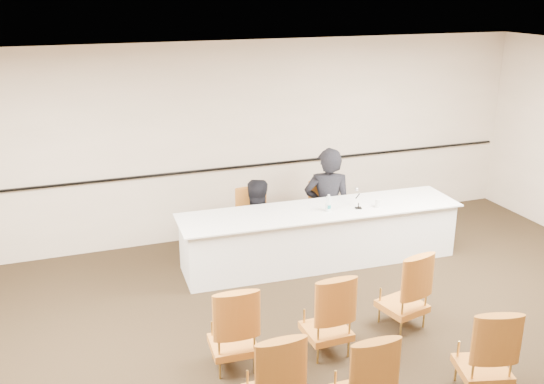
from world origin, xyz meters
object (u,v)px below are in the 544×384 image
Objects in this scene: panelist_main_chair at (327,214)px; aud_chair_back_left at (273,375)px; aud_chair_back_mid at (363,376)px; aud_chair_back_right at (485,349)px; panelist_second at (255,232)px; water_bottle at (329,203)px; panelist_second_chair at (255,222)px; aud_chair_front_right at (403,288)px; panel_table at (320,236)px; aud_chair_front_left at (233,326)px; panelist_main at (327,210)px; microphone at (359,200)px; coffee_cup at (378,203)px; drinking_glass at (328,208)px; aud_chair_front_mid at (327,312)px.

panelist_main_chair is 1.00× the size of aud_chair_back_left.
aud_chair_back_right is (1.29, -0.02, 0.00)m from aud_chair_back_mid.
water_bottle is at bearing 143.06° from panelist_second.
panelist_main_chair and aud_chair_back_mid have the same top height.
panelist_second is at bearing 0.00° from panelist_second_chair.
panelist_second is 1.70× the size of aud_chair_front_right.
panel_table is 4.19× the size of aud_chair_back_right.
aud_chair_front_left is 0.92m from aud_chair_back_left.
panel_table is 0.69m from panelist_main.
microphone is 3.59m from aud_chair_back_left.
panel_table is 1.89m from aud_chair_front_right.
aud_chair_back_mid is (0.85, -1.20, 0.00)m from aud_chair_front_left.
panelist_second_chair is at bearing 70.59° from aud_chair_front_left.
aud_chair_front_right and aud_chair_back_left have the same top height.
panelist_second reaches higher than coffee_cup.
aud_chair_front_left and aud_chair_front_right have the same top height.
microphone reaches higher than aud_chair_back_mid.
panelist_second reaches higher than microphone.
microphone is at bearing 41.29° from aud_chair_front_left.
panelist_second_chair is 1.00× the size of aud_chair_front_right.
water_bottle is (-0.30, -0.66, 0.38)m from panelist_main.
panelist_second_chair is at bearing 73.51° from aud_chair_back_left.
panel_table is 2.73m from aud_chair_front_left.
panelist_second_chair is 3.57× the size of microphone.
panelist_main is at bearing 73.26° from aud_chair_front_right.
aud_chair_back_right is at bearing -86.06° from drinking_glass.
panelist_second is at bearing 87.16° from aud_chair_back_mid.
water_bottle reaches higher than drinking_glass.
aud_chair_back_right is (0.21, -3.11, -0.37)m from drinking_glass.
microphone reaches higher than panelist_main_chair.
panel_table is 0.53m from water_bottle.
panelist_second_chair is 8.09× the size of coffee_cup.
aud_chair_front_left is at bearing 170.34° from aud_chair_front_right.
panelist_second is 1.20m from drinking_glass.
drinking_glass is (0.82, -0.71, 0.52)m from panelist_second.
coffee_cup is (0.72, -0.11, 0.01)m from drinking_glass.
aud_chair_front_mid is (-0.09, -2.68, 0.00)m from panelist_second_chair.
panelist_second_chair is 3.65m from aud_chair_back_left.
drinking_glass is (-0.44, 0.06, -0.08)m from microphone.
panel_table is at bearing -36.40° from panelist_second_chair.
panelist_second_chair is at bearing 152.25° from coffee_cup.
panelist_second reaches higher than water_bottle.
panelist_second is (-1.14, 0.05, -0.15)m from panelist_main_chair.
aud_chair_front_left is at bearing -145.99° from coffee_cup.
panelist_main is at bearing 52.34° from aud_chair_front_left.
coffee_cup reaches higher than drinking_glass.
panelist_main_chair and aud_chair_back_right have the same top height.
microphone is at bearing -29.04° from panelist_second_chair.
panelist_second_chair is (-1.14, 0.05, -0.06)m from panelist_main.
aud_chair_back_left is (-2.14, -3.47, -0.06)m from panelist_main.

